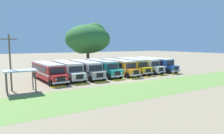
{
  "coord_description": "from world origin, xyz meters",
  "views": [
    {
      "loc": [
        -18.37,
        -25.94,
        5.7
      ],
      "look_at": [
        0.0,
        4.79,
        1.6
      ],
      "focal_mm": 31.58,
      "sensor_mm": 36.0,
      "label": 1
    }
  ],
  "objects_px": {
    "parked_bus_slot_0": "(48,71)",
    "broad_shade_tree": "(87,39)",
    "parked_bus_slot_4": "(117,66)",
    "parked_bus_slot_2": "(85,68)",
    "parked_bus_slot_5": "(129,65)",
    "utility_pole": "(10,61)",
    "parked_bus_slot_3": "(100,67)",
    "parked_bus_slot_1": "(66,69)",
    "parked_bus_slot_6": "(140,64)",
    "waiting_shelter": "(20,72)",
    "parked_bus_slot_7": "(154,64)"
  },
  "relations": [
    {
      "from": "parked_bus_slot_0",
      "to": "broad_shade_tree",
      "type": "height_order",
      "value": "broad_shade_tree"
    },
    {
      "from": "parked_bus_slot_4",
      "to": "parked_bus_slot_2",
      "type": "bearing_deg",
      "value": -92.56
    },
    {
      "from": "parked_bus_slot_5",
      "to": "utility_pole",
      "type": "xyz_separation_m",
      "value": [
        -21.79,
        -5.69,
        2.14
      ]
    },
    {
      "from": "parked_bus_slot_3",
      "to": "utility_pole",
      "type": "relative_size",
      "value": 1.57
    },
    {
      "from": "parked_bus_slot_2",
      "to": "parked_bus_slot_5",
      "type": "relative_size",
      "value": 1.0
    },
    {
      "from": "parked_bus_slot_3",
      "to": "parked_bus_slot_1",
      "type": "bearing_deg",
      "value": -91.0
    },
    {
      "from": "parked_bus_slot_4",
      "to": "utility_pole",
      "type": "height_order",
      "value": "utility_pole"
    },
    {
      "from": "parked_bus_slot_2",
      "to": "parked_bus_slot_4",
      "type": "relative_size",
      "value": 1.0
    },
    {
      "from": "parked_bus_slot_6",
      "to": "waiting_shelter",
      "type": "bearing_deg",
      "value": -77.28
    },
    {
      "from": "parked_bus_slot_0",
      "to": "parked_bus_slot_5",
      "type": "height_order",
      "value": "same"
    },
    {
      "from": "parked_bus_slot_7",
      "to": "utility_pole",
      "type": "height_order",
      "value": "utility_pole"
    },
    {
      "from": "parked_bus_slot_6",
      "to": "utility_pole",
      "type": "height_order",
      "value": "utility_pole"
    },
    {
      "from": "parked_bus_slot_0",
      "to": "parked_bus_slot_1",
      "type": "distance_m",
      "value": 3.21
    },
    {
      "from": "broad_shade_tree",
      "to": "parked_bus_slot_2",
      "type": "bearing_deg",
      "value": -114.99
    },
    {
      "from": "parked_bus_slot_0",
      "to": "waiting_shelter",
      "type": "relative_size",
      "value": 3.04
    },
    {
      "from": "parked_bus_slot_1",
      "to": "parked_bus_slot_0",
      "type": "bearing_deg",
      "value": -82.18
    },
    {
      "from": "parked_bus_slot_6",
      "to": "parked_bus_slot_3",
      "type": "bearing_deg",
      "value": -93.5
    },
    {
      "from": "parked_bus_slot_4",
      "to": "waiting_shelter",
      "type": "bearing_deg",
      "value": -71.01
    },
    {
      "from": "parked_bus_slot_2",
      "to": "waiting_shelter",
      "type": "bearing_deg",
      "value": -59.0
    },
    {
      "from": "parked_bus_slot_5",
      "to": "broad_shade_tree",
      "type": "height_order",
      "value": "broad_shade_tree"
    },
    {
      "from": "parked_bus_slot_0",
      "to": "waiting_shelter",
      "type": "distance_m",
      "value": 7.91
    },
    {
      "from": "parked_bus_slot_5",
      "to": "broad_shade_tree",
      "type": "xyz_separation_m",
      "value": [
        -3.23,
        13.69,
        5.51
      ]
    },
    {
      "from": "parked_bus_slot_4",
      "to": "waiting_shelter",
      "type": "distance_m",
      "value": 18.75
    },
    {
      "from": "parked_bus_slot_6",
      "to": "parked_bus_slot_7",
      "type": "height_order",
      "value": "same"
    },
    {
      "from": "parked_bus_slot_4",
      "to": "broad_shade_tree",
      "type": "height_order",
      "value": "broad_shade_tree"
    },
    {
      "from": "parked_bus_slot_0",
      "to": "parked_bus_slot_5",
      "type": "xyz_separation_m",
      "value": [
        16.28,
        0.77,
        0.0
      ]
    },
    {
      "from": "parked_bus_slot_3",
      "to": "utility_pole",
      "type": "bearing_deg",
      "value": -71.9
    },
    {
      "from": "parked_bus_slot_1",
      "to": "waiting_shelter",
      "type": "height_order",
      "value": "parked_bus_slot_1"
    },
    {
      "from": "parked_bus_slot_6",
      "to": "waiting_shelter",
      "type": "relative_size",
      "value": 3.04
    },
    {
      "from": "parked_bus_slot_3",
      "to": "broad_shade_tree",
      "type": "relative_size",
      "value": 0.84
    },
    {
      "from": "parked_bus_slot_2",
      "to": "parked_bus_slot_6",
      "type": "bearing_deg",
      "value": 92.23
    },
    {
      "from": "parked_bus_slot_0",
      "to": "parked_bus_slot_1",
      "type": "xyz_separation_m",
      "value": [
        3.17,
        0.49,
        0.0
      ]
    },
    {
      "from": "parked_bus_slot_1",
      "to": "parked_bus_slot_3",
      "type": "height_order",
      "value": "same"
    },
    {
      "from": "parked_bus_slot_2",
      "to": "utility_pole",
      "type": "bearing_deg",
      "value": -66.56
    },
    {
      "from": "parked_bus_slot_1",
      "to": "parked_bus_slot_4",
      "type": "xyz_separation_m",
      "value": [
        9.83,
        -0.5,
        0.0
      ]
    },
    {
      "from": "waiting_shelter",
      "to": "parked_bus_slot_6",
      "type": "bearing_deg",
      "value": 16.47
    },
    {
      "from": "parked_bus_slot_1",
      "to": "parked_bus_slot_6",
      "type": "bearing_deg",
      "value": 89.53
    },
    {
      "from": "parked_bus_slot_2",
      "to": "parked_bus_slot_3",
      "type": "bearing_deg",
      "value": 97.49
    },
    {
      "from": "parked_bus_slot_3",
      "to": "parked_bus_slot_5",
      "type": "xyz_separation_m",
      "value": [
        6.65,
        0.17,
        0.0
      ]
    },
    {
      "from": "broad_shade_tree",
      "to": "waiting_shelter",
      "type": "relative_size",
      "value": 3.6
    },
    {
      "from": "parked_bus_slot_2",
      "to": "parked_bus_slot_7",
      "type": "bearing_deg",
      "value": 89.85
    },
    {
      "from": "parked_bus_slot_7",
      "to": "broad_shade_tree",
      "type": "xyz_separation_m",
      "value": [
        -9.44,
        14.36,
        5.51
      ]
    },
    {
      "from": "parked_bus_slot_5",
      "to": "utility_pole",
      "type": "bearing_deg",
      "value": -76.79
    },
    {
      "from": "parked_bus_slot_4",
      "to": "parked_bus_slot_7",
      "type": "relative_size",
      "value": 0.99
    },
    {
      "from": "parked_bus_slot_7",
      "to": "utility_pole",
      "type": "xyz_separation_m",
      "value": [
        -28.0,
        -5.02,
        2.14
      ]
    },
    {
      "from": "parked_bus_slot_1",
      "to": "parked_bus_slot_7",
      "type": "bearing_deg",
      "value": 87.81
    },
    {
      "from": "parked_bus_slot_7",
      "to": "waiting_shelter",
      "type": "height_order",
      "value": "parked_bus_slot_7"
    },
    {
      "from": "parked_bus_slot_7",
      "to": "waiting_shelter",
      "type": "relative_size",
      "value": 3.04
    },
    {
      "from": "utility_pole",
      "to": "parked_bus_slot_0",
      "type": "bearing_deg",
      "value": 41.83
    },
    {
      "from": "parked_bus_slot_2",
      "to": "parked_bus_slot_1",
      "type": "bearing_deg",
      "value": -95.19
    }
  ]
}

